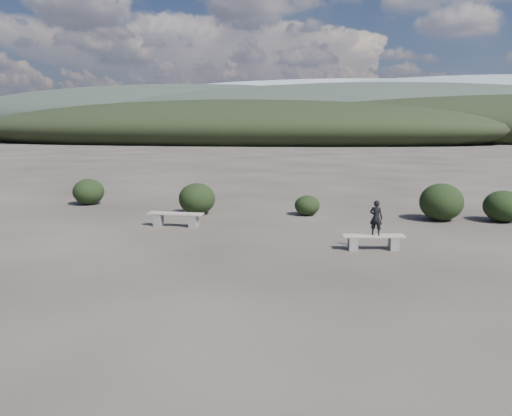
# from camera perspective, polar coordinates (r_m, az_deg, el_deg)

# --- Properties ---
(ground) EXTENTS (1200.00, 1200.00, 0.00)m
(ground) POSITION_cam_1_polar(r_m,az_deg,el_deg) (10.46, -4.97, -8.97)
(ground) COLOR #302A25
(ground) RESTS_ON ground
(bench_left) EXTENTS (1.85, 0.39, 0.46)m
(bench_left) POSITION_cam_1_polar(r_m,az_deg,el_deg) (16.71, -9.15, -1.16)
(bench_left) COLOR slate
(bench_left) RESTS_ON ground
(bench_right) EXTENTS (1.68, 0.67, 0.41)m
(bench_right) POSITION_cam_1_polar(r_m,az_deg,el_deg) (13.73, 13.26, -3.68)
(bench_right) COLOR slate
(bench_right) RESTS_ON ground
(seated_person) EXTENTS (0.39, 0.31, 0.94)m
(seated_person) POSITION_cam_1_polar(r_m,az_deg,el_deg) (13.62, 13.57, -1.08)
(seated_person) COLOR black
(seated_person) RESTS_ON bench_right
(shrub_b) EXTENTS (1.38, 1.38, 1.18)m
(shrub_b) POSITION_cam_1_polar(r_m,az_deg,el_deg) (18.93, -6.76, 1.07)
(shrub_b) COLOR black
(shrub_b) RESTS_ON ground
(shrub_c) EXTENTS (0.94, 0.94, 0.75)m
(shrub_c) POSITION_cam_1_polar(r_m,az_deg,el_deg) (18.68, 5.87, 0.30)
(shrub_c) COLOR black
(shrub_c) RESTS_ON ground
(shrub_d) EXTENTS (1.51, 1.51, 1.32)m
(shrub_d) POSITION_cam_1_polar(r_m,az_deg,el_deg) (18.68, 20.42, 0.65)
(shrub_d) COLOR black
(shrub_d) RESTS_ON ground
(shrub_e) EXTENTS (1.31, 1.31, 1.09)m
(shrub_e) POSITION_cam_1_polar(r_m,az_deg,el_deg) (19.28, 26.39, 0.18)
(shrub_e) COLOR black
(shrub_e) RESTS_ON ground
(shrub_f) EXTENTS (1.30, 1.30, 1.10)m
(shrub_f) POSITION_cam_1_polar(r_m,az_deg,el_deg) (22.31, -18.60, 1.77)
(shrub_f) COLOR black
(shrub_f) RESTS_ON ground
(mountain_ridges) EXTENTS (500.00, 400.00, 56.00)m
(mountain_ridges) POSITION_cam_1_polar(r_m,az_deg,el_deg) (348.81, 10.11, 10.34)
(mountain_ridges) COLOR black
(mountain_ridges) RESTS_ON ground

